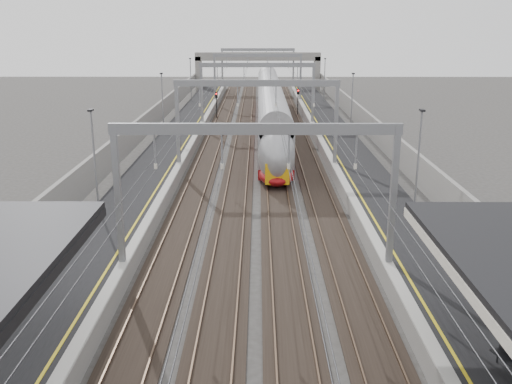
{
  "coord_description": "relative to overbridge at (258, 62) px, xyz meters",
  "views": [
    {
      "loc": [
        0.14,
        -2.91,
        11.84
      ],
      "look_at": [
        0.0,
        27.82,
        2.71
      ],
      "focal_mm": 40.0,
      "sensor_mm": 36.0,
      "label": 1
    }
  ],
  "objects": [
    {
      "name": "signal_red_far",
      "position": [
        5.4,
        -26.58,
        -2.89
      ],
      "size": [
        0.32,
        0.32,
        3.48
      ],
      "color": "black",
      "rests_on": "ground"
    },
    {
      "name": "tracks",
      "position": [
        0.0,
        -55.0,
        -5.26
      ],
      "size": [
        11.4,
        140.0,
        0.2
      ],
      "color": "black",
      "rests_on": "ground"
    },
    {
      "name": "overbridge",
      "position": [
        0.0,
        0.0,
        0.0
      ],
      "size": [
        22.0,
        2.2,
        6.9
      ],
      "color": "gray",
      "rests_on": "ground"
    },
    {
      "name": "platform_right",
      "position": [
        8.0,
        -55.0,
        -4.81
      ],
      "size": [
        4.0,
        120.0,
        1.0
      ],
      "primitive_type": "cube",
      "color": "black",
      "rests_on": "ground"
    },
    {
      "name": "train",
      "position": [
        1.5,
        -39.31,
        -3.14
      ],
      "size": [
        2.8,
        51.11,
        4.43
      ],
      "color": "maroon",
      "rests_on": "ground"
    },
    {
      "name": "wall_right",
      "position": [
        11.2,
        -55.0,
        -3.71
      ],
      "size": [
        0.3,
        120.0,
        3.2
      ],
      "primitive_type": "cube",
      "color": "gray",
      "rests_on": "ground"
    },
    {
      "name": "platform_left",
      "position": [
        -8.0,
        -55.0,
        -4.81
      ],
      "size": [
        4.0,
        120.0,
        1.0
      ],
      "primitive_type": "cube",
      "color": "black",
      "rests_on": "ground"
    },
    {
      "name": "signal_green",
      "position": [
        -5.2,
        -30.3,
        -2.89
      ],
      "size": [
        0.32,
        0.32,
        3.48
      ],
      "color": "black",
      "rests_on": "ground"
    },
    {
      "name": "wall_left",
      "position": [
        -11.2,
        -55.0,
        -3.71
      ],
      "size": [
        0.3,
        120.0,
        3.2
      ],
      "primitive_type": "cube",
      "color": "gray",
      "rests_on": "ground"
    },
    {
      "name": "signal_red_near",
      "position": [
        3.2,
        -31.04,
        -2.89
      ],
      "size": [
        0.32,
        0.32,
        3.48
      ],
      "color": "black",
      "rests_on": "ground"
    },
    {
      "name": "overhead_line",
      "position": [
        0.0,
        -48.38,
        0.83
      ],
      "size": [
        13.0,
        140.0,
        6.6
      ],
      "color": "gray",
      "rests_on": "platform_left"
    }
  ]
}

